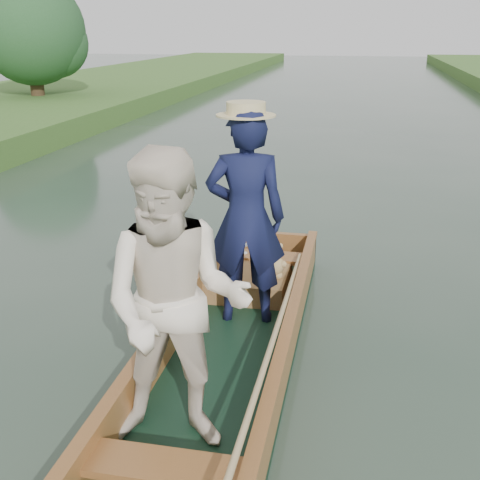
# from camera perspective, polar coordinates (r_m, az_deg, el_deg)

# --- Properties ---
(ground) EXTENTS (120.00, 120.00, 0.00)m
(ground) POSITION_cam_1_polar(r_m,az_deg,el_deg) (5.22, -1.33, -12.08)
(ground) COLOR #283D30
(ground) RESTS_ON ground
(trees_far) EXTENTS (22.82, 13.80, 4.35)m
(trees_far) POSITION_cam_1_polar(r_m,az_deg,el_deg) (13.69, 3.39, 18.29)
(trees_far) COLOR #47331E
(trees_far) RESTS_ON ground
(punt) EXTENTS (1.17, 5.00, 2.11)m
(punt) POSITION_cam_1_polar(r_m,az_deg,el_deg) (4.66, -2.43, -4.96)
(punt) COLOR black
(punt) RESTS_ON ground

